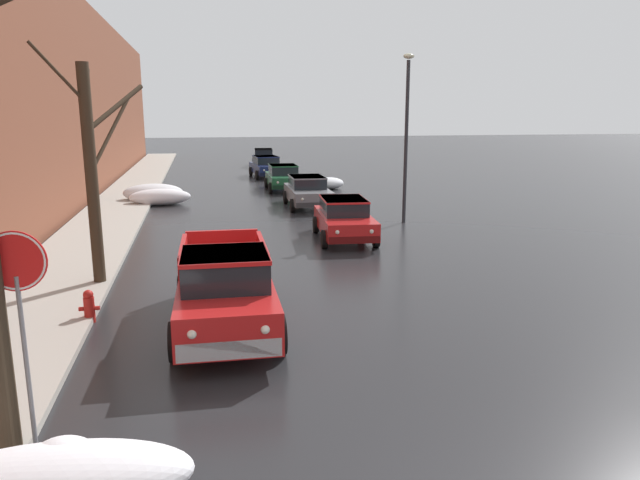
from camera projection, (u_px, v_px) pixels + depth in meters
left_sidewalk_slab at (101, 228)px, 21.98m from camera, size 2.81×80.00×0.13m
brick_townhouse_facade at (33, 94)px, 20.55m from camera, size 0.63×80.00×9.91m
snow_bank_along_left_kerb at (329, 183)px, 33.60m from camera, size 1.65×1.48×0.68m
snow_bank_mid_block_left at (159, 197)px, 27.70m from camera, size 2.86×1.15×0.78m
snow_bank_along_right_kerb at (153, 193)px, 28.86m from camera, size 2.88×1.47×0.88m
bare_tree_second_along_sidewalk at (93, 166)px, 14.36m from camera, size 2.19×2.65×5.87m
pickup_truck_red_approaching_near_lane at (225, 288)px, 11.73m from camera, size 2.15×5.09×1.76m
sedan_red_parked_kerbside_close at (344, 218)px, 20.23m from camera, size 2.15×4.21×1.42m
sedan_grey_parked_kerbside_mid at (308, 191)px, 27.19m from camera, size 2.04×4.33×1.42m
sedan_green_parked_far_down_block at (283, 177)px, 32.98m from camera, size 1.97×3.99×1.42m
sedan_darkblue_queued_behind_truck at (266, 166)px, 39.57m from camera, size 2.16×4.29×1.42m
sedan_black_at_far_intersection at (264, 157)px, 47.28m from camera, size 2.06×4.20×1.42m
fire_hydrant at (89, 306)px, 12.26m from camera, size 0.42×0.22×0.71m
stop_sign_at_corner at (17, 283)px, 7.16m from camera, size 0.76×0.06×2.95m
street_lamp_post at (406, 131)px, 22.72m from camera, size 0.44×0.24×6.51m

